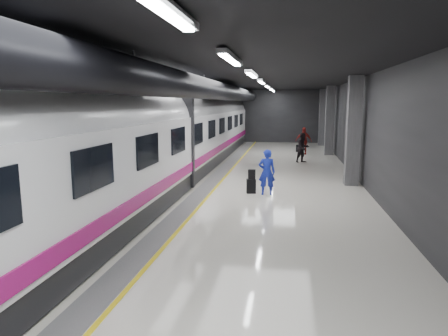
{
  "coord_description": "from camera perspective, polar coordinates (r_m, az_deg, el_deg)",
  "views": [
    {
      "loc": [
        1.93,
        -15.12,
        3.4
      ],
      "look_at": [
        -0.16,
        -2.28,
        1.28
      ],
      "focal_mm": 32.0,
      "sensor_mm": 36.0,
      "label": 1
    }
  ],
  "objects": [
    {
      "name": "ground",
      "position": [
        15.61,
        1.94,
        -3.31
      ],
      "size": [
        40.0,
        40.0,
        0.0
      ],
      "primitive_type": "plane",
      "color": "silver",
      "rests_on": "ground"
    },
    {
      "name": "suitcase_main",
      "position": [
        15.22,
        3.9,
        -2.59
      ],
      "size": [
        0.38,
        0.28,
        0.55
      ],
      "primitive_type": "cube",
      "rotation": [
        0.0,
        0.0,
        0.23
      ],
      "color": "black",
      "rests_on": "ground"
    },
    {
      "name": "shoulder_bag",
      "position": [
        15.12,
        4.0,
        -0.9
      ],
      "size": [
        0.28,
        0.15,
        0.37
      ],
      "primitive_type": "cube",
      "rotation": [
        0.0,
        0.0,
        0.01
      ],
      "color": "black",
      "rests_on": "suitcase_main"
    },
    {
      "name": "traveler_far_a",
      "position": [
        23.4,
        11.23,
        2.85
      ],
      "size": [
        1.05,
        1.01,
        1.71
      ],
      "primitive_type": "imported",
      "rotation": [
        0.0,
        0.0,
        0.64
      ],
      "color": "black",
      "rests_on": "ground"
    },
    {
      "name": "traveler_main",
      "position": [
        14.93,
        6.13,
        -0.59
      ],
      "size": [
        0.65,
        0.45,
        1.71
      ],
      "primitive_type": "imported",
      "rotation": [
        0.0,
        0.0,
        3.2
      ],
      "color": "blue",
      "rests_on": "ground"
    },
    {
      "name": "suitcase_far",
      "position": [
        28.45,
        10.65,
        2.77
      ],
      "size": [
        0.4,
        0.33,
        0.51
      ],
      "primitive_type": "cube",
      "rotation": [
        0.0,
        0.0,
        -0.35
      ],
      "color": "black",
      "rests_on": "ground"
    },
    {
      "name": "train",
      "position": [
        16.03,
        -9.64,
        4.38
      ],
      "size": [
        3.05,
        38.0,
        4.05
      ],
      "color": "black",
      "rests_on": "ground"
    },
    {
      "name": "traveler_far_b",
      "position": [
        27.24,
        11.3,
        3.84
      ],
      "size": [
        1.1,
        0.54,
        1.8
      ],
      "primitive_type": "imported",
      "rotation": [
        0.0,
        0.0,
        -0.1
      ],
      "color": "maroon",
      "rests_on": "ground"
    },
    {
      "name": "platform_hall",
      "position": [
        16.22,
        1.43,
        9.75
      ],
      "size": [
        10.02,
        40.02,
        4.51
      ],
      "color": "black",
      "rests_on": "ground"
    }
  ]
}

